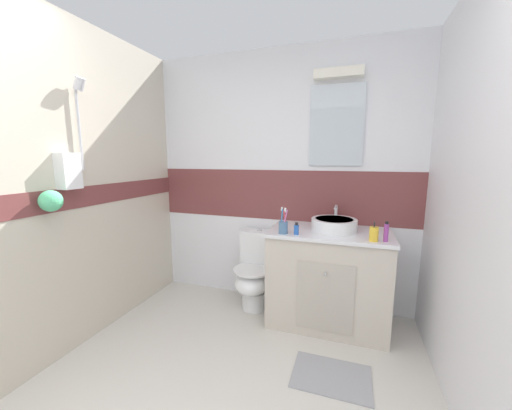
{
  "coord_description": "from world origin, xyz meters",
  "views": [
    {
      "loc": [
        0.69,
        -0.4,
        1.47
      ],
      "look_at": [
        -0.09,
        1.94,
        1.07
      ],
      "focal_mm": 20.29,
      "sensor_mm": 36.0,
      "label": 1
    }
  ],
  "objects_px": {
    "toilet": "(255,273)",
    "perfume_flask_small": "(296,229)",
    "soap_dispenser": "(374,234)",
    "toothbrush_cup": "(283,226)",
    "toothpaste_tube_upright": "(386,232)",
    "sink_basin": "(334,224)"
  },
  "relations": [
    {
      "from": "sink_basin",
      "to": "toothpaste_tube_upright",
      "type": "relative_size",
      "value": 2.78
    },
    {
      "from": "soap_dispenser",
      "to": "perfume_flask_small",
      "type": "distance_m",
      "value": 0.59
    },
    {
      "from": "toilet",
      "to": "soap_dispenser",
      "type": "distance_m",
      "value": 1.21
    },
    {
      "from": "toilet",
      "to": "perfume_flask_small",
      "type": "relative_size",
      "value": 7.57
    },
    {
      "from": "sink_basin",
      "to": "perfume_flask_small",
      "type": "height_order",
      "value": "sink_basin"
    },
    {
      "from": "perfume_flask_small",
      "to": "toothpaste_tube_upright",
      "type": "bearing_deg",
      "value": 1.15
    },
    {
      "from": "sink_basin",
      "to": "toothpaste_tube_upright",
      "type": "distance_m",
      "value": 0.45
    },
    {
      "from": "toilet",
      "to": "soap_dispenser",
      "type": "relative_size",
      "value": 5.05
    },
    {
      "from": "soap_dispenser",
      "to": "perfume_flask_small",
      "type": "relative_size",
      "value": 1.5
    },
    {
      "from": "sink_basin",
      "to": "toilet",
      "type": "xyz_separation_m",
      "value": [
        -0.73,
        0.03,
        -0.55
      ]
    },
    {
      "from": "toilet",
      "to": "toothpaste_tube_upright",
      "type": "height_order",
      "value": "toothpaste_tube_upright"
    },
    {
      "from": "toothbrush_cup",
      "to": "toothpaste_tube_upright",
      "type": "height_order",
      "value": "toothbrush_cup"
    },
    {
      "from": "sink_basin",
      "to": "toothbrush_cup",
      "type": "distance_m",
      "value": 0.46
    },
    {
      "from": "toothbrush_cup",
      "to": "soap_dispenser",
      "type": "distance_m",
      "value": 0.7
    },
    {
      "from": "toilet",
      "to": "toothbrush_cup",
      "type": "relative_size",
      "value": 3.42
    },
    {
      "from": "sink_basin",
      "to": "toothbrush_cup",
      "type": "height_order",
      "value": "toothbrush_cup"
    },
    {
      "from": "sink_basin",
      "to": "perfume_flask_small",
      "type": "bearing_deg",
      "value": -138.99
    },
    {
      "from": "perfume_flask_small",
      "to": "toothbrush_cup",
      "type": "bearing_deg",
      "value": 179.55
    },
    {
      "from": "perfume_flask_small",
      "to": "toothpaste_tube_upright",
      "type": "height_order",
      "value": "toothpaste_tube_upright"
    },
    {
      "from": "toilet",
      "to": "soap_dispenser",
      "type": "height_order",
      "value": "soap_dispenser"
    },
    {
      "from": "toothbrush_cup",
      "to": "toothpaste_tube_upright",
      "type": "relative_size",
      "value": 1.44
    },
    {
      "from": "toilet",
      "to": "perfume_flask_small",
      "type": "bearing_deg",
      "value": -31.1
    }
  ]
}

